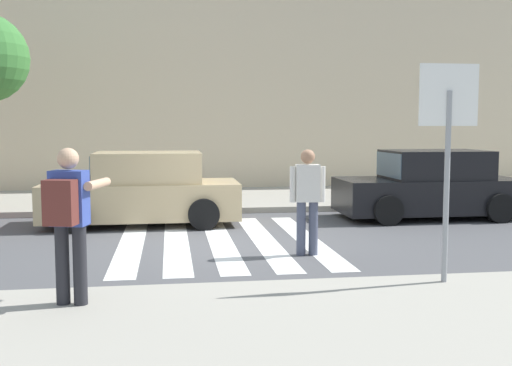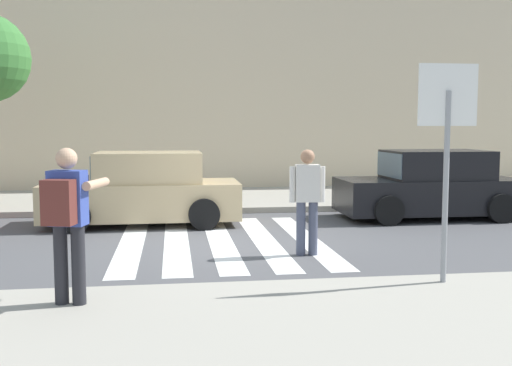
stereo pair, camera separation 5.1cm
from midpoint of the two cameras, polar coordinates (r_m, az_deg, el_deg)
ground_plane at (r=10.81m, az=-3.18°, el=-5.75°), size 120.00×120.00×0.00m
sidewalk_far at (r=16.72m, az=-4.89°, el=-1.54°), size 60.00×4.80×0.14m
building_facade_far at (r=21.03m, az=-5.62°, el=9.03°), size 56.00×4.00×6.85m
crosswalk_stripe_0 at (r=11.00m, az=-11.64°, el=-5.65°), size 0.44×5.20×0.01m
crosswalk_stripe_1 at (r=10.97m, az=-7.45°, el=-5.61°), size 0.44×5.20×0.01m
crosswalk_stripe_2 at (r=11.01m, az=-3.27°, el=-5.53°), size 0.44×5.20×0.01m
crosswalk_stripe_3 at (r=11.10m, az=0.87°, el=-5.43°), size 0.44×5.20×0.01m
crosswalk_stripe_4 at (r=11.25m, az=4.92°, el=-5.31°), size 0.44×5.20×0.01m
stop_sign at (r=7.78m, az=17.92°, el=5.38°), size 0.76×0.08×2.72m
photographer_with_backpack at (r=6.81m, az=-17.34°, el=-2.67°), size 0.70×0.92×1.72m
pedestrian_crossing at (r=9.72m, az=5.05°, el=-1.22°), size 0.58×0.27×1.72m
parked_car_tan at (r=12.96m, az=-10.50°, el=-0.73°), size 4.10×1.92×1.55m
parked_car_black at (r=14.20m, az=16.42°, el=-0.33°), size 4.10×1.92×1.55m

